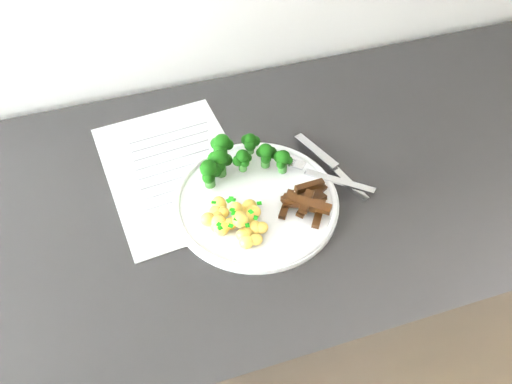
% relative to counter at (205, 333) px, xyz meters
% --- Properties ---
extents(counter, '(2.38, 0.60, 0.89)m').
position_rel_counter_xyz_m(counter, '(0.00, 0.00, 0.00)').
color(counter, black).
rests_on(counter, ground).
extents(recipe_paper, '(0.25, 0.33, 0.00)m').
position_rel_counter_xyz_m(recipe_paper, '(0.00, 0.08, 0.45)').
color(recipe_paper, silver).
rests_on(recipe_paper, counter).
extents(plate, '(0.26, 0.26, 0.02)m').
position_rel_counter_xyz_m(plate, '(0.11, -0.03, 0.45)').
color(plate, white).
rests_on(plate, counter).
extents(broccoli, '(0.15, 0.08, 0.06)m').
position_rel_counter_xyz_m(broccoli, '(0.10, 0.04, 0.49)').
color(broccoli, '#2A5D20').
rests_on(broccoli, plate).
extents(potatoes, '(0.10, 0.10, 0.04)m').
position_rel_counter_xyz_m(potatoes, '(0.06, -0.07, 0.47)').
color(potatoes, '#FBCD5A').
rests_on(potatoes, plate).
extents(beef_strips, '(0.10, 0.09, 0.03)m').
position_rel_counter_xyz_m(beef_strips, '(0.18, -0.06, 0.47)').
color(beef_strips, black).
rests_on(beef_strips, plate).
extents(fork, '(0.14, 0.14, 0.02)m').
position_rel_counter_xyz_m(fork, '(0.23, -0.02, 0.46)').
color(fork, silver).
rests_on(fork, plate).
extents(knife, '(0.07, 0.17, 0.02)m').
position_rel_counter_xyz_m(knife, '(0.26, -0.02, 0.46)').
color(knife, silver).
rests_on(knife, plate).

